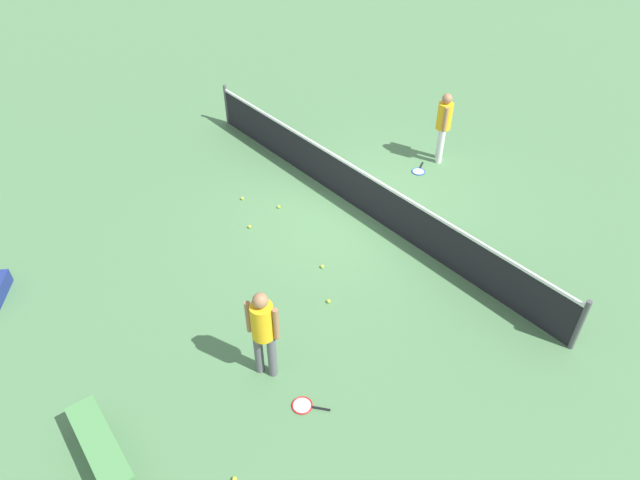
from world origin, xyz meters
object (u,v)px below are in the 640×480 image
Objects in this scene: player_near_side at (263,328)px; tennis_racket_near_player at (304,406)px; tennis_racket_far_player at (419,171)px; tennis_ball_stray_right at (242,198)px; courtside_bench at (99,444)px; tennis_ball_baseline at (250,227)px; tennis_ball_midcourt at (329,301)px; tennis_ball_stray_left at (322,266)px; player_far_side at (444,122)px; tennis_ball_by_net at (279,207)px; tennis_ball_near_player at (235,479)px.

tennis_racket_near_player is at bearing 2.61° from player_near_side.
tennis_racket_near_player is 6.86m from tennis_racket_far_player.
tennis_racket_far_player is at bearing 65.24° from tennis_ball_stray_right.
courtside_bench is at bearing -95.23° from player_near_side.
courtside_bench is (2.91, -4.44, 0.38)m from tennis_ball_baseline.
tennis_ball_midcourt reaches higher than tennis_racket_far_player.
tennis_ball_stray_left is (-1.26, 2.22, -0.98)m from player_near_side.
tennis_racket_far_player is 0.39× the size of courtside_bench.
player_far_side reaches higher than tennis_ball_stray_right.
tennis_ball_baseline is 1.00× the size of tennis_ball_stray_right.
tennis_ball_stray_left is at bearing 146.26° from tennis_ball_midcourt.
tennis_ball_stray_right is at bearing 153.74° from tennis_ball_baseline.
tennis_racket_far_player is 4.76m from tennis_ball_midcourt.
tennis_ball_stray_right is (-0.76, -0.42, 0.00)m from tennis_ball_by_net.
tennis_racket_far_player is 9.03× the size of tennis_ball_near_player.
tennis_ball_baseline is (-4.29, 3.27, 0.00)m from tennis_ball_near_player.
tennis_ball_stray_left is at bearing 102.07° from courtside_bench.
tennis_ball_stray_left is at bearing -76.58° from player_far_side.
player_near_side is at bearing 84.77° from courtside_bench.
tennis_ball_by_net is (-4.16, 2.72, 0.02)m from tennis_racket_near_player.
player_far_side is 5.55m from tennis_ball_midcourt.
tennis_ball_near_player is at bearing -56.30° from tennis_ball_stray_left.
tennis_ball_stray_right is (-4.06, 2.34, -0.98)m from player_near_side.
tennis_ball_midcourt is (1.82, -4.40, 0.02)m from tennis_racket_far_player.
tennis_ball_near_player is 1.85m from courtside_bench.
player_far_side reaches higher than tennis_ball_stray_left.
tennis_ball_midcourt is (-0.50, 1.72, -0.98)m from player_near_side.
player_near_side is 7.24m from player_far_side.
player_near_side is at bearing -70.99° from player_far_side.
tennis_racket_far_player is at bearing -86.60° from player_far_side.
tennis_ball_stray_left is (-0.76, 0.51, 0.00)m from tennis_ball_midcourt.
tennis_ball_stray_right is 6.22m from courtside_bench.
tennis_ball_stray_right is (-3.56, 0.62, 0.00)m from tennis_ball_midcourt.
player_near_side reaches higher than courtside_bench.
player_far_side is 25.76× the size of tennis_ball_stray_left.
tennis_ball_near_player and tennis_ball_stray_left have the same top height.
tennis_ball_midcourt is 2.65m from tennis_ball_baseline.
tennis_ball_near_player is (3.51, -8.23, -0.98)m from player_far_side.
tennis_racket_near_player is at bearing -62.37° from tennis_racket_far_player.
courtside_bench is at bearing -112.94° from tennis_racket_near_player.
courtside_bench reaches higher than tennis_racket_far_player.
tennis_ball_stray_left is (2.04, -0.53, 0.00)m from tennis_ball_by_net.
player_far_side is at bearing 109.01° from player_near_side.
tennis_ball_baseline is at bearing -79.83° from tennis_ball_by_net.
player_near_side reaches higher than tennis_ball_baseline.
tennis_ball_near_player is 1.00× the size of tennis_ball_stray_right.
tennis_ball_stray_right is at bearing 150.07° from player_near_side.
player_near_side is 6.61m from tennis_racket_far_player.
tennis_ball_midcourt reaches higher than tennis_racket_near_player.
tennis_racket_far_player is at bearing 112.48° from tennis_ball_midcourt.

